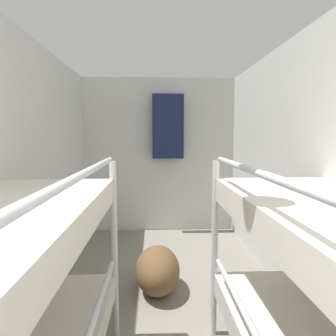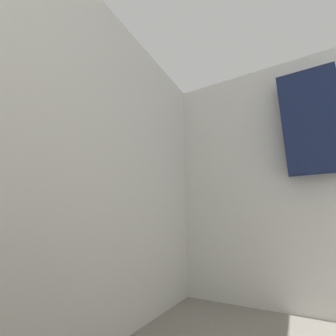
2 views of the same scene
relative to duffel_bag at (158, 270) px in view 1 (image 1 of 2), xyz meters
name	(u,v)px [view 1 (image 1 of 2)]	position (x,y,z in m)	size (l,w,h in m)	color
wall_right	(330,178)	(1.17, -0.63, 0.92)	(0.06, 4.95, 2.24)	silver
wall_back	(159,155)	(0.04, 1.82, 0.92)	(2.32, 0.06, 2.24)	silver
duffel_bag	(158,270)	(0.00, 0.00, 0.00)	(0.40, 0.62, 0.40)	brown
hanging_coat	(168,127)	(0.17, 1.67, 1.34)	(0.44, 0.12, 0.90)	#192347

